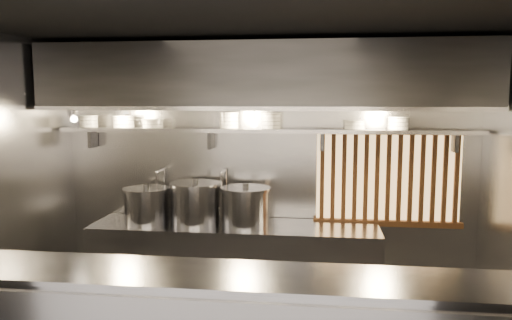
% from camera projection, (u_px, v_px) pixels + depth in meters
% --- Properties ---
extents(ceiling, '(4.50, 4.50, 0.00)m').
position_uv_depth(ceiling, '(247.00, 22.00, 3.84)').
color(ceiling, black).
rests_on(ceiling, wall_back).
extents(wall_back, '(4.50, 0.00, 4.50)m').
position_uv_depth(wall_back, '(267.00, 173.00, 5.49)').
color(wall_back, gray).
rests_on(wall_back, floor).
extents(cooking_bench, '(3.00, 0.70, 0.90)m').
position_uv_depth(cooking_bench, '(235.00, 266.00, 5.28)').
color(cooking_bench, '#A0A0A5').
rests_on(cooking_bench, floor).
extents(bowl_shelf, '(4.40, 0.34, 0.04)m').
position_uv_depth(bowl_shelf, '(265.00, 130.00, 5.25)').
color(bowl_shelf, '#A0A0A5').
rests_on(bowl_shelf, wall_back).
extents(exhaust_hood, '(4.40, 0.81, 0.65)m').
position_uv_depth(exhaust_hood, '(263.00, 77.00, 4.97)').
color(exhaust_hood, '#2D2D30').
rests_on(exhaust_hood, ceiling).
extents(wood_screen, '(1.56, 0.09, 1.04)m').
position_uv_depth(wood_screen, '(388.00, 178.00, 5.28)').
color(wood_screen, '#FFC672').
rests_on(wood_screen, wall_back).
extents(faucet_left, '(0.04, 0.30, 0.50)m').
position_uv_depth(faucet_left, '(162.00, 181.00, 5.51)').
color(faucet_left, silver).
rests_on(faucet_left, wall_back).
extents(faucet_right, '(0.04, 0.30, 0.50)m').
position_uv_depth(faucet_right, '(224.00, 182.00, 5.42)').
color(faucet_right, silver).
rests_on(faucet_right, wall_back).
extents(heat_lamp, '(0.25, 0.35, 0.20)m').
position_uv_depth(heat_lamp, '(72.00, 113.00, 5.00)').
color(heat_lamp, '#A0A0A5').
rests_on(heat_lamp, exhaust_hood).
extents(pendant_bulb, '(0.09, 0.09, 0.19)m').
position_uv_depth(pendant_bulb, '(254.00, 123.00, 5.14)').
color(pendant_bulb, '#2D2D30').
rests_on(pendant_bulb, exhaust_hood).
extents(stock_pot_left, '(0.71, 0.71, 0.48)m').
position_uv_depth(stock_pot_left, '(195.00, 203.00, 5.26)').
color(stock_pot_left, '#A0A0A5').
rests_on(stock_pot_left, cooking_bench).
extents(stock_pot_mid, '(0.61, 0.61, 0.41)m').
position_uv_depth(stock_pot_mid, '(147.00, 205.00, 5.31)').
color(stock_pot_mid, '#A0A0A5').
rests_on(stock_pot_mid, cooking_bench).
extents(stock_pot_right, '(0.63, 0.63, 0.44)m').
position_uv_depth(stock_pot_right, '(246.00, 206.00, 5.18)').
color(stock_pot_right, '#A0A0A5').
rests_on(stock_pot_right, cooking_bench).
extents(bowl_stack_0, '(0.21, 0.21, 0.13)m').
position_uv_depth(bowl_stack_0, '(89.00, 121.00, 5.48)').
color(bowl_stack_0, silver).
rests_on(bowl_stack_0, bowl_shelf).
extents(bowl_stack_1, '(0.24, 0.24, 0.13)m').
position_uv_depth(bowl_stack_1, '(124.00, 121.00, 5.44)').
color(bowl_stack_1, silver).
rests_on(bowl_stack_1, bowl_shelf).
extents(bowl_stack_2, '(0.23, 0.23, 0.09)m').
position_uv_depth(bowl_stack_2, '(153.00, 123.00, 5.40)').
color(bowl_stack_2, silver).
rests_on(bowl_stack_2, bowl_shelf).
extents(bowl_stack_3, '(0.21, 0.21, 0.17)m').
position_uv_depth(bowl_stack_3, '(229.00, 120.00, 5.29)').
color(bowl_stack_3, silver).
rests_on(bowl_stack_3, bowl_shelf).
extents(bowl_stack_4, '(0.22, 0.22, 0.17)m').
position_uv_depth(bowl_stack_4, '(271.00, 120.00, 5.23)').
color(bowl_stack_4, silver).
rests_on(bowl_stack_4, bowl_shelf).
extents(bowl_stack_5, '(0.22, 0.22, 0.09)m').
position_uv_depth(bowl_stack_5, '(355.00, 125.00, 5.13)').
color(bowl_stack_5, silver).
rests_on(bowl_stack_5, bowl_shelf).
extents(bowl_stack_6, '(0.22, 0.22, 0.13)m').
position_uv_depth(bowl_stack_6, '(398.00, 123.00, 5.07)').
color(bowl_stack_6, silver).
rests_on(bowl_stack_6, bowl_shelf).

